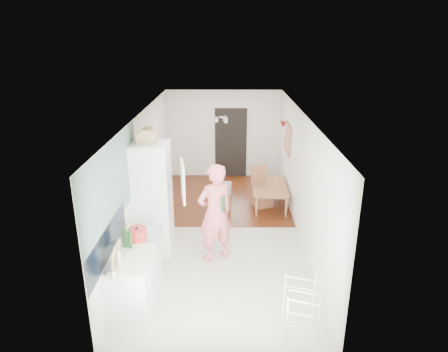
{
  "coord_description": "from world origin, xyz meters",
  "views": [
    {
      "loc": [
        0.13,
        -7.56,
        3.99
      ],
      "look_at": [
        0.04,
        0.2,
        1.18
      ],
      "focal_mm": 32.0,
      "sensor_mm": 36.0,
      "label": 1
    }
  ],
  "objects_px": {
    "dining_chair": "(262,187)",
    "person": "(215,204)",
    "dining_table": "(270,197)",
    "stool": "(224,200)",
    "drying_rack": "(301,311)"
  },
  "relations": [
    {
      "from": "stool",
      "to": "drying_rack",
      "type": "xyz_separation_m",
      "value": [
        1.1,
        -4.26,
        0.2
      ]
    },
    {
      "from": "stool",
      "to": "dining_table",
      "type": "bearing_deg",
      "value": 10.08
    },
    {
      "from": "dining_chair",
      "to": "person",
      "type": "bearing_deg",
      "value": -138.73
    },
    {
      "from": "dining_table",
      "to": "stool",
      "type": "relative_size",
      "value": 2.82
    },
    {
      "from": "stool",
      "to": "drying_rack",
      "type": "height_order",
      "value": "drying_rack"
    },
    {
      "from": "dining_table",
      "to": "person",
      "type": "bearing_deg",
      "value": 154.22
    },
    {
      "from": "person",
      "to": "dining_chair",
      "type": "xyz_separation_m",
      "value": [
        1.06,
        2.4,
        -0.61
      ]
    },
    {
      "from": "stool",
      "to": "drying_rack",
      "type": "distance_m",
      "value": 4.41
    },
    {
      "from": "person",
      "to": "drying_rack",
      "type": "height_order",
      "value": "person"
    },
    {
      "from": "person",
      "to": "drying_rack",
      "type": "relative_size",
      "value": 2.58
    },
    {
      "from": "dining_chair",
      "to": "stool",
      "type": "xyz_separation_m",
      "value": [
        -0.93,
        -0.16,
        -0.26
      ]
    },
    {
      "from": "person",
      "to": "dining_table",
      "type": "bearing_deg",
      "value": -146.62
    },
    {
      "from": "dining_chair",
      "to": "stool",
      "type": "bearing_deg",
      "value": 164.93
    },
    {
      "from": "dining_table",
      "to": "dining_chair",
      "type": "bearing_deg",
      "value": 102.83
    },
    {
      "from": "person",
      "to": "stool",
      "type": "height_order",
      "value": "person"
    }
  ]
}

